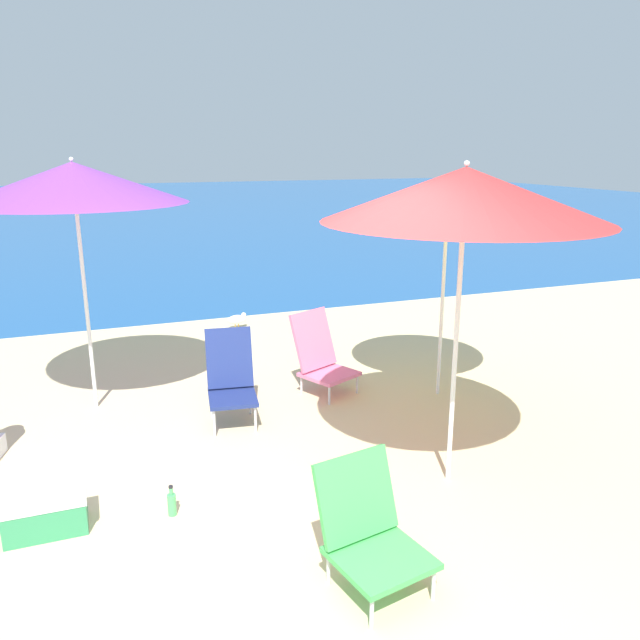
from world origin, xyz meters
TOP-DOWN VIEW (x-y plane):
  - ground_plane at (0.00, 0.00)m, footprint 60.00×60.00m
  - sea_water at (0.00, 25.72)m, footprint 60.00×40.00m
  - beach_umbrella_purple at (-1.02, 2.82)m, footprint 2.06×2.06m
  - beach_umbrella_red at (1.51, 0.34)m, footprint 2.02×2.02m
  - beach_umbrella_yellow at (2.36, 1.90)m, footprint 1.64×1.64m
  - beach_chair_green at (0.42, -0.51)m, footprint 0.62×0.69m
  - beach_chair_pink at (1.24, 2.43)m, footprint 0.70×0.75m
  - beach_chair_navy at (0.19, 2.04)m, footprint 0.52×0.66m
  - water_bottle at (-0.57, 0.60)m, footprint 0.06×0.06m
  - cooler_box at (-1.39, 0.71)m, footprint 0.54×0.32m
  - seagull at (0.97, 5.08)m, footprint 0.27×0.11m

SIDE VIEW (x-z plane):
  - ground_plane at x=0.00m, z-range 0.00..0.00m
  - sea_water at x=0.00m, z-range 0.00..0.01m
  - water_bottle at x=-0.57m, z-range -0.02..0.20m
  - cooler_box at x=-1.39m, z-range 0.00..0.28m
  - seagull at x=0.97m, z-range 0.03..0.25m
  - beach_chair_green at x=0.42m, z-range -0.02..0.73m
  - beach_chair_pink at x=1.24m, z-range -0.03..0.82m
  - beach_chair_navy at x=0.19m, z-range 0.00..0.86m
  - beach_umbrella_yellow at x=2.36m, z-range 0.89..2.99m
  - beach_umbrella_red at x=1.51m, z-range 0.98..3.40m
  - beach_umbrella_purple at x=-1.02m, z-range 0.98..3.41m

